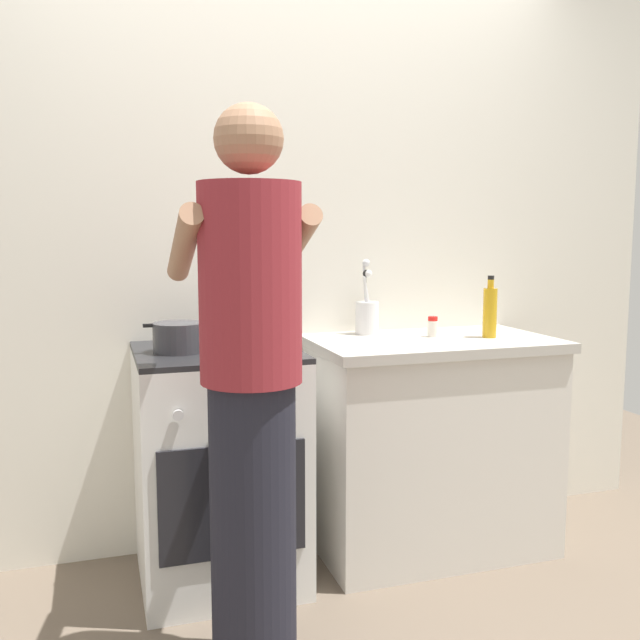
% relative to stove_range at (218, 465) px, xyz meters
% --- Properties ---
extents(ground, '(6.00, 6.00, 0.00)m').
position_rel_stove_range_xyz_m(ground, '(0.35, -0.15, -0.45)').
color(ground, '#6B5B4C').
extents(back_wall, '(3.20, 0.10, 2.50)m').
position_rel_stove_range_xyz_m(back_wall, '(0.55, 0.35, 0.80)').
color(back_wall, silver).
rests_on(back_wall, ground).
extents(countertop, '(1.00, 0.60, 0.90)m').
position_rel_stove_range_xyz_m(countertop, '(0.90, 0.00, 0.00)').
color(countertop, silver).
rests_on(countertop, ground).
extents(stove_range, '(0.60, 0.62, 0.90)m').
position_rel_stove_range_xyz_m(stove_range, '(0.00, 0.00, 0.00)').
color(stove_range, white).
rests_on(stove_range, ground).
extents(pot, '(0.25, 0.19, 0.11)m').
position_rel_stove_range_xyz_m(pot, '(-0.14, -0.01, 0.50)').
color(pot, '#38383D').
rests_on(pot, stove_range).
extents(mixing_bowl, '(0.27, 0.27, 0.09)m').
position_rel_stove_range_xyz_m(mixing_bowl, '(0.14, -0.02, 0.50)').
color(mixing_bowl, '#B7B7BC').
rests_on(mixing_bowl, stove_range).
extents(utensil_crock, '(0.10, 0.10, 0.32)m').
position_rel_stove_range_xyz_m(utensil_crock, '(0.69, 0.20, 0.54)').
color(utensil_crock, silver).
rests_on(utensil_crock, countertop).
extents(spice_bottle, '(0.04, 0.04, 0.09)m').
position_rel_stove_range_xyz_m(spice_bottle, '(0.92, 0.05, 0.49)').
color(spice_bottle, silver).
rests_on(spice_bottle, countertop).
extents(oil_bottle, '(0.06, 0.06, 0.26)m').
position_rel_stove_range_xyz_m(oil_bottle, '(1.14, -0.04, 0.56)').
color(oil_bottle, gold).
rests_on(oil_bottle, countertop).
extents(person, '(0.41, 0.50, 1.70)m').
position_rel_stove_range_xyz_m(person, '(0.01, -0.59, 0.41)').
color(person, black).
rests_on(person, ground).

